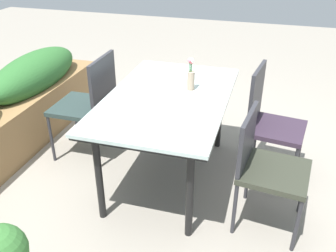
{
  "coord_description": "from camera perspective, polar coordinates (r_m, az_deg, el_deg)",
  "views": [
    {
      "loc": [
        -2.54,
        -0.83,
        1.97
      ],
      "look_at": [
        0.0,
        -0.1,
        0.5
      ],
      "focal_mm": 39.54,
      "sensor_mm": 36.0,
      "label": 1
    }
  ],
  "objects": [
    {
      "name": "ground_plane",
      "position": [
        3.32,
        -1.62,
        -7.45
      ],
      "size": [
        12.0,
        12.0,
        0.0
      ],
      "primitive_type": "plane",
      "color": "gray"
    },
    {
      "name": "dining_table",
      "position": [
        2.93,
        -0.0,
        3.53
      ],
      "size": [
        1.51,
        0.93,
        0.78
      ],
      "color": "#B2C6C1",
      "rests_on": "ground"
    },
    {
      "name": "chair_near_left",
      "position": [
        2.65,
        14.68,
        -5.59
      ],
      "size": [
        0.51,
        0.51,
        0.87
      ],
      "rotation": [
        0.0,
        0.0,
        3.02
      ],
      "color": "#313529",
      "rests_on": "ground"
    },
    {
      "name": "chair_near_right",
      "position": [
        3.24,
        15.21,
        1.27
      ],
      "size": [
        0.51,
        0.51,
        0.95
      ],
      "rotation": [
        0.0,
        0.0,
        3.0
      ],
      "color": "#352838",
      "rests_on": "ground"
    },
    {
      "name": "chair_far_side",
      "position": [
        3.41,
        -11.92,
        3.88
      ],
      "size": [
        0.49,
        0.49,
        0.97
      ],
      "rotation": [
        0.0,
        0.0,
        0.0
      ],
      "color": "#2A3A37",
      "rests_on": "ground"
    },
    {
      "name": "flower_vase",
      "position": [
        2.98,
        3.55,
        7.75
      ],
      "size": [
        0.06,
        0.06,
        0.27
      ],
      "color": "tan",
      "rests_on": "dining_table"
    }
  ]
}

